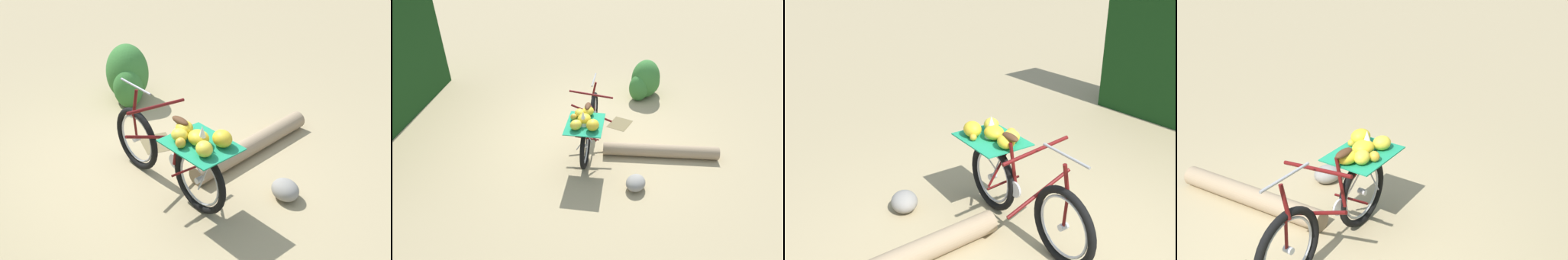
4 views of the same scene
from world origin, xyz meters
TOP-DOWN VIEW (x-y plane):
  - ground_plane at (0.00, 0.00)m, footprint 60.00×60.00m
  - bicycle at (-0.40, -0.28)m, footprint 1.77×0.97m
  - fallen_log at (0.05, -1.37)m, footprint 0.97×1.78m
  - path_stone at (-0.86, -1.31)m, footprint 0.33×0.27m

SIDE VIEW (x-z plane):
  - ground_plane at x=0.00m, z-range 0.00..0.00m
  - path_stone at x=-0.86m, z-range 0.00..0.21m
  - fallen_log at x=0.05m, z-range 0.00..0.21m
  - bicycle at x=-0.40m, z-range 0.00..1.03m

